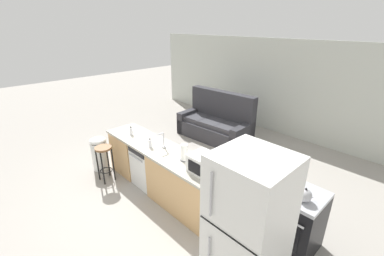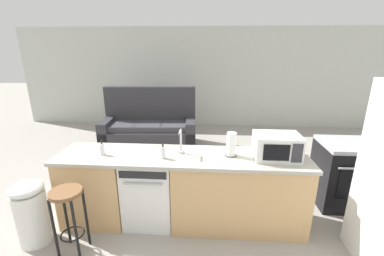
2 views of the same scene
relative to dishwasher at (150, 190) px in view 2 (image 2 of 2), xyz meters
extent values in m
plane|color=gray|center=(0.25, 0.00, -0.42)|extent=(24.00, 24.00, 0.00)
cube|color=beige|center=(0.55, 4.20, 0.88)|extent=(10.00, 0.06, 2.60)
cube|color=tan|center=(-0.68, 0.00, 0.01)|extent=(0.75, 0.62, 0.86)
cube|color=tan|center=(1.08, 0.00, 0.01)|extent=(1.55, 0.62, 0.86)
cube|color=#ADA899|center=(0.40, 0.00, 0.46)|extent=(2.94, 0.66, 0.04)
cube|color=brown|center=(0.40, 0.00, -0.38)|extent=(2.86, 0.56, 0.08)
cube|color=white|center=(0.00, 0.00, 0.00)|extent=(0.58, 0.58, 0.84)
cube|color=black|center=(0.00, -0.30, 0.36)|extent=(0.52, 0.01, 0.08)
cylinder|color=#B2B2B7|center=(0.00, -0.31, 0.26)|extent=(0.44, 0.02, 0.02)
cube|color=black|center=(2.60, 0.55, 0.00)|extent=(0.76, 0.64, 0.85)
cube|color=black|center=(2.60, 0.22, 0.05)|extent=(0.53, 0.01, 0.43)
cylinder|color=silver|center=(2.60, 0.20, 0.28)|extent=(0.61, 0.03, 0.03)
cube|color=#A8AAB2|center=(2.60, 0.55, 0.45)|extent=(0.76, 0.64, 0.05)
torus|color=black|center=(2.43, 0.42, 0.47)|extent=(0.16, 0.16, 0.01)
torus|color=black|center=(2.77, 0.42, 0.47)|extent=(0.16, 0.16, 0.01)
torus|color=black|center=(2.43, 0.68, 0.47)|extent=(0.16, 0.16, 0.01)
torus|color=black|center=(2.77, 0.68, 0.47)|extent=(0.16, 0.16, 0.01)
cube|color=white|center=(1.47, 0.00, 0.62)|extent=(0.50, 0.36, 0.28)
cube|color=black|center=(1.43, -0.18, 0.62)|extent=(0.27, 0.01, 0.18)
cube|color=#2D2D33|center=(1.64, -0.18, 0.62)|extent=(0.11, 0.01, 0.21)
cylinder|color=silver|center=(0.38, 0.06, 0.49)|extent=(0.07, 0.07, 0.03)
cylinder|color=silver|center=(0.38, 0.06, 0.64)|extent=(0.02, 0.02, 0.26)
cylinder|color=silver|center=(0.38, -0.01, 0.77)|extent=(0.02, 0.14, 0.02)
cylinder|color=#4C4C51|center=(0.97, 0.02, 0.49)|extent=(0.14, 0.14, 0.01)
cylinder|color=white|center=(0.97, 0.02, 0.63)|extent=(0.11, 0.11, 0.27)
cylinder|color=silver|center=(0.20, -0.10, 0.55)|extent=(0.06, 0.06, 0.14)
cylinder|color=black|center=(0.20, -0.10, 0.64)|extent=(0.02, 0.02, 0.04)
cylinder|color=silver|center=(-0.53, -0.05, 0.55)|extent=(0.06, 0.06, 0.14)
cylinder|color=black|center=(-0.53, -0.05, 0.64)|extent=(0.02, 0.02, 0.04)
sphere|color=#B2B2B7|center=(2.77, 0.42, 0.56)|extent=(0.17, 0.17, 0.17)
sphere|color=black|center=(2.77, 0.42, 0.66)|extent=(0.03, 0.03, 0.03)
cone|color=#B2B2B7|center=(2.85, 0.42, 0.58)|extent=(0.08, 0.04, 0.06)
cylinder|color=brown|center=(-0.71, -0.59, 0.30)|extent=(0.32, 0.32, 0.04)
cylinder|color=black|center=(-0.82, -0.70, -0.07)|extent=(0.03, 0.03, 0.70)
cylinder|color=black|center=(-0.60, -0.70, -0.07)|extent=(0.03, 0.03, 0.70)
cylinder|color=black|center=(-0.82, -0.48, -0.07)|extent=(0.03, 0.03, 0.70)
cylinder|color=black|center=(-0.60, -0.48, -0.07)|extent=(0.03, 0.03, 0.70)
torus|color=black|center=(-0.71, -0.59, -0.20)|extent=(0.25, 0.25, 0.02)
cylinder|color=white|center=(-1.22, -0.47, -0.11)|extent=(0.34, 0.34, 0.62)
ellipsoid|color=white|center=(-1.22, -0.47, 0.25)|extent=(0.35, 0.35, 0.14)
cube|color=#2D2D33|center=(-0.59, 2.50, -0.21)|extent=(2.06, 1.04, 0.42)
cube|color=#2D2D33|center=(-0.61, 2.83, 0.21)|extent=(2.01, 0.38, 1.27)
cube|color=#2D2D33|center=(-1.49, 2.44, -0.11)|extent=(0.26, 0.91, 0.62)
cube|color=#2D2D33|center=(0.31, 2.56, -0.11)|extent=(0.26, 0.91, 0.62)
cube|color=#3B3B41|center=(-1.13, 2.41, 0.06)|extent=(0.60, 0.67, 0.12)
cube|color=#3B3B41|center=(-0.58, 2.45, 0.06)|extent=(0.60, 0.67, 0.12)
cube|color=#3B3B41|center=(-0.04, 2.49, 0.06)|extent=(0.60, 0.67, 0.12)
camera|label=1|loc=(3.71, -2.40, 2.54)|focal=24.00mm
camera|label=2|loc=(0.71, -2.74, 1.69)|focal=24.00mm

